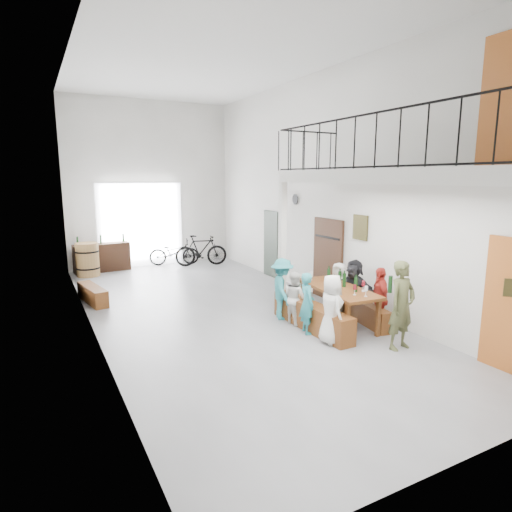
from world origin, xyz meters
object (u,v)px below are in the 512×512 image
bench_inner (311,316)px  bicycle_near (174,252)px  tasting_table (338,291)px  oak_barrel (88,260)px  serving_counter (102,257)px  host_standing (402,305)px  side_bench (93,294)px

bench_inner → bicycle_near: bearing=93.8°
tasting_table → bicycle_near: bearing=104.3°
oak_barrel → serving_counter: (0.49, 0.50, -0.06)m
serving_counter → host_standing: bearing=-72.9°
serving_counter → host_standing: size_ratio=1.08×
side_bench → host_standing: host_standing is taller
bench_inner → oak_barrel: size_ratio=2.22×
bench_inner → bicycle_near: bicycle_near is taller
tasting_table → host_standing: size_ratio=1.32×
bench_inner → bicycle_near: (-0.50, 7.48, 0.18)m
tasting_table → bench_inner: (-0.63, 0.03, -0.44)m
serving_counter → bicycle_near: bearing=-6.7°
tasting_table → serving_counter: (-3.49, 7.58, -0.26)m
oak_barrel → bicycle_near: bearing=8.5°
host_standing → bicycle_near: size_ratio=0.94×
oak_barrel → bicycle_near: 2.89m
oak_barrel → side_bench: bearing=-94.8°
serving_counter → bicycle_near: 2.36m
host_standing → oak_barrel: bearing=109.1°
side_bench → bicycle_near: 4.68m
tasting_table → bench_inner: size_ratio=0.91×
serving_counter → host_standing: host_standing is taller
tasting_table → serving_counter: bearing=120.5°
host_standing → bicycle_near: (-1.32, 9.02, -0.35)m
bench_inner → serving_counter: bearing=110.7°
bench_inner → side_bench: bench_inner is taller
serving_counter → oak_barrel: bearing=-139.3°
oak_barrel → serving_counter: oak_barrel is taller
oak_barrel → bicycle_near: size_ratio=0.61×
serving_counter → bicycle_near: size_ratio=1.01×
tasting_table → host_standing: host_standing is taller
tasting_table → oak_barrel: 8.12m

